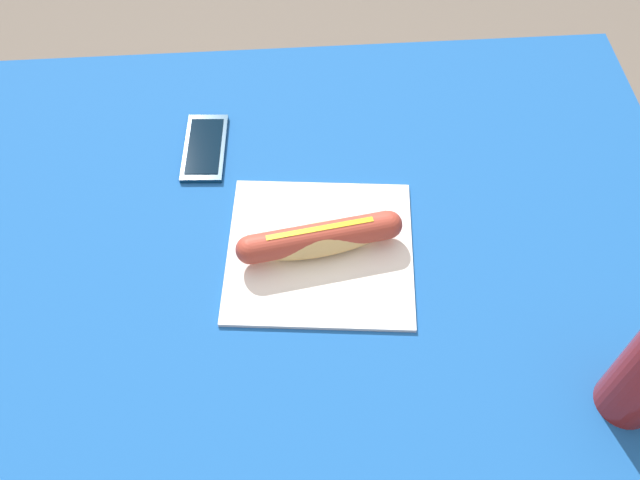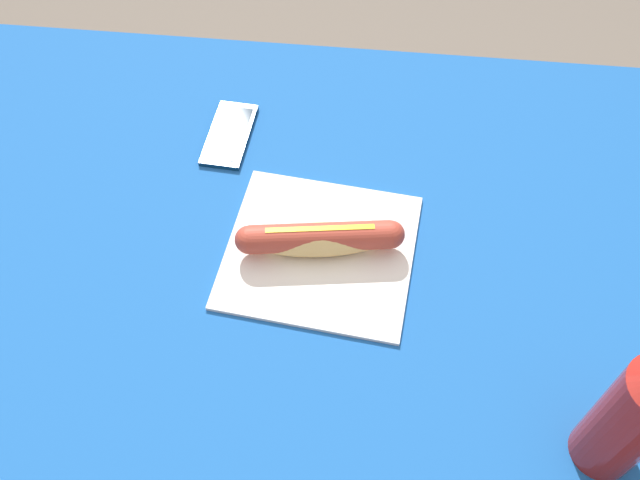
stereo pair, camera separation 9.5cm
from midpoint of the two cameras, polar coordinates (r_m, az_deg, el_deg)
name	(u,v)px [view 1 (the left image)]	position (r m, az deg, el deg)	size (l,w,h in m)	color
ground_plane	(296,422)	(1.65, -3.72, -14.97)	(6.00, 6.00, 0.00)	#6B6056
dining_table	(285,286)	(1.10, -5.40, -3.97)	(1.22, 0.84, 0.73)	brown
paper_wrapper	(320,251)	(0.97, -2.79, -1.11)	(0.26, 0.25, 0.01)	silver
hot_dog	(320,238)	(0.95, -2.87, -0.06)	(0.23, 0.08, 0.05)	#DBB26B
cell_phone	(205,148)	(1.12, -11.97, 7.35)	(0.07, 0.14, 0.01)	#0A2D4C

